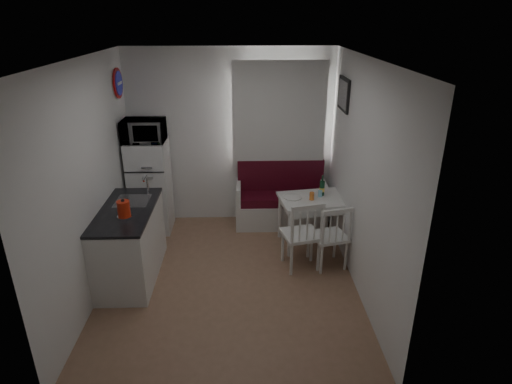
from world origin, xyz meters
TOP-DOWN VIEW (x-y plane):
  - floor at (0.00, 0.00)m, footprint 3.00×3.50m
  - ceiling at (0.00, 0.00)m, footprint 3.00×3.50m
  - wall_back at (0.00, 1.75)m, footprint 3.00×0.02m
  - wall_front at (0.00, -1.75)m, footprint 3.00×0.02m
  - wall_left at (-1.50, 0.00)m, footprint 0.02×3.50m
  - wall_right at (1.50, 0.00)m, footprint 0.02×3.50m
  - window at (0.70, 1.72)m, footprint 1.22×0.06m
  - curtain at (0.70, 1.65)m, footprint 1.35×0.02m
  - kitchen_counter at (-1.20, 0.16)m, footprint 0.62×1.32m
  - wall_sign at (-1.47, 1.45)m, footprint 0.03×0.40m
  - picture_frame at (1.48, 1.10)m, footprint 0.04×0.52m
  - bench at (0.74, 1.51)m, footprint 1.36×0.52m
  - dining_table at (1.14, 0.87)m, footprint 1.02×0.79m
  - chair_left at (0.89, 0.21)m, footprint 0.53×0.51m
  - chair_right at (1.25, 0.21)m, footprint 0.49×0.48m
  - fridge at (-1.18, 1.40)m, footprint 0.55×0.55m
  - microwave at (-1.18, 1.35)m, footprint 0.57×0.38m
  - kettle at (-1.15, -0.08)m, footprint 0.17×0.17m
  - wine_bottle at (1.25, 0.97)m, footprint 0.07×0.07m
  - drinking_glass_orange at (1.09, 0.82)m, footprint 0.06×0.06m
  - drinking_glass_blue at (1.22, 0.92)m, footprint 0.05×0.05m
  - plate at (0.84, 0.89)m, footprint 0.25×0.25m

SIDE VIEW (x-z plane):
  - floor at x=0.00m, z-range -0.01..0.01m
  - bench at x=0.74m, z-range -0.16..0.81m
  - kitchen_counter at x=-1.20m, z-range -0.12..1.04m
  - chair_right at x=1.25m, z-range 0.31..0.77m
  - chair_left at x=0.89m, z-range 0.33..0.83m
  - dining_table at x=1.14m, z-range 0.27..0.97m
  - fridge at x=-1.18m, z-range 0.00..1.37m
  - plate at x=0.84m, z-range 0.70..0.72m
  - drinking_glass_blue at x=1.22m, z-range 0.70..0.79m
  - drinking_glass_orange at x=1.09m, z-range 0.70..0.80m
  - wine_bottle at x=1.25m, z-range 0.70..0.99m
  - kettle at x=-1.15m, z-range 0.90..1.12m
  - wall_back at x=0.00m, z-range 0.00..2.60m
  - wall_front at x=0.00m, z-range 0.00..2.60m
  - wall_left at x=-1.50m, z-range 0.00..2.60m
  - wall_right at x=1.50m, z-range 0.00..2.60m
  - microwave at x=-1.18m, z-range 1.37..1.68m
  - window at x=0.70m, z-range 0.89..2.36m
  - curtain at x=0.70m, z-range 0.93..2.42m
  - picture_frame at x=1.48m, z-range 1.84..2.26m
  - wall_sign at x=-1.47m, z-range 1.95..2.35m
  - ceiling at x=0.00m, z-range 2.59..2.61m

